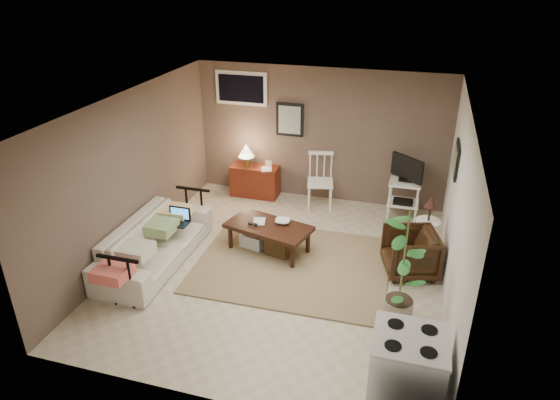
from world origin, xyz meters
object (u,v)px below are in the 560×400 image
(spindle_chair, at_px, (320,182))
(tv_stand, at_px, (405,186))
(side_table, at_px, (429,220))
(armchair, at_px, (410,251))
(stove, at_px, (406,375))
(potted_plant, at_px, (403,264))
(red_console, at_px, (254,178))
(coffee_table, at_px, (268,236))
(sofa, at_px, (154,236))

(spindle_chair, xyz_separation_m, tv_stand, (1.45, -0.02, 0.12))
(side_table, relative_size, armchair, 1.38)
(spindle_chair, distance_m, stove, 4.56)
(tv_stand, xyz_separation_m, potted_plant, (0.13, -2.85, 0.25))
(potted_plant, height_order, stove, potted_plant)
(tv_stand, relative_size, side_table, 1.13)
(red_console, height_order, stove, red_console)
(coffee_table, xyz_separation_m, red_console, (-0.85, 1.85, 0.09))
(potted_plant, bearing_deg, sofa, 173.55)
(stove, bearing_deg, armchair, 91.85)
(coffee_table, relative_size, sofa, 0.62)
(coffee_table, xyz_separation_m, tv_stand, (1.87, 1.72, 0.32))
(coffee_table, relative_size, armchair, 1.93)
(coffee_table, height_order, armchair, armchair)
(sofa, xyz_separation_m, spindle_chair, (1.91, 2.47, 0.03))
(red_console, height_order, tv_stand, tv_stand)
(sofa, bearing_deg, coffee_table, -63.87)
(spindle_chair, distance_m, armchair, 2.40)
(red_console, distance_m, potted_plant, 4.15)
(sofa, distance_m, red_console, 2.66)
(tv_stand, bearing_deg, sofa, -143.90)
(coffee_table, distance_m, red_console, 2.03)
(stove, bearing_deg, spindle_chair, 112.40)
(potted_plant, relative_size, stove, 1.73)
(armchair, height_order, stove, stove)
(armchair, xyz_separation_m, potted_plant, (-0.07, -1.13, 0.48))
(potted_plant, bearing_deg, coffee_table, 150.66)
(sofa, height_order, spindle_chair, spindle_chair)
(tv_stand, bearing_deg, potted_plant, -87.38)
(coffee_table, bearing_deg, side_table, 13.20)
(coffee_table, xyz_separation_m, potted_plant, (2.00, -1.13, 0.57))
(red_console, xyz_separation_m, side_table, (3.13, -1.31, 0.25))
(coffee_table, bearing_deg, potted_plant, -29.34)
(sofa, distance_m, stove, 4.04)
(tv_stand, bearing_deg, stove, -86.16)
(sofa, xyz_separation_m, tv_stand, (3.36, 2.45, 0.15))
(red_console, relative_size, spindle_chair, 1.03)
(potted_plant, bearing_deg, spindle_chair, 118.95)
(coffee_table, distance_m, side_table, 2.37)
(sofa, bearing_deg, potted_plant, -96.45)
(armchair, bearing_deg, red_console, -139.06)
(red_console, xyz_separation_m, armchair, (2.93, -1.84, 0.00))
(tv_stand, xyz_separation_m, armchair, (0.20, -1.72, -0.23))
(spindle_chair, bearing_deg, stove, -67.60)
(coffee_table, relative_size, potted_plant, 0.87)
(coffee_table, distance_m, spindle_chair, 1.80)
(side_table, height_order, armchair, side_table)
(red_console, height_order, side_table, red_console)
(side_table, relative_size, stove, 1.07)
(sofa, height_order, side_table, side_table)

